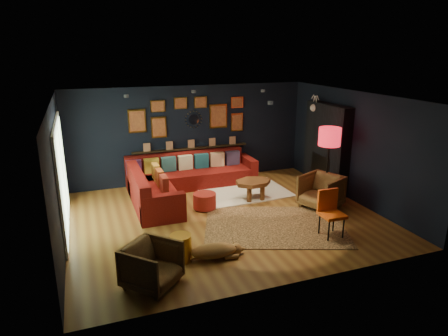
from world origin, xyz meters
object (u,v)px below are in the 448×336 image
object	(u,v)px
coffee_table	(253,184)
armchair_left	(152,263)
armchair_right	(321,190)
gold_stool	(181,248)
dog	(214,248)
pouf	(205,201)
sectional	(178,181)
orange_chair	(330,209)
floor_lamp	(329,140)

from	to	relation	value
coffee_table	armchair_left	size ratio (longest dim) A/B	1.27
armchair_right	gold_stool	xyz separation A→B (m)	(-3.62, -1.25, -0.19)
armchair_left	coffee_table	bearing A→B (deg)	-0.29
gold_stool	dog	bearing A→B (deg)	-13.27
pouf	gold_stool	world-z (taller)	gold_stool
dog	sectional	bearing A→B (deg)	93.50
coffee_table	dog	bearing A→B (deg)	-127.45
dog	armchair_left	bearing A→B (deg)	-151.54
armchair_left	sectional	bearing A→B (deg)	26.94
pouf	orange_chair	distance (m)	2.85
pouf	armchair_left	xyz separation A→B (m)	(-1.68, -2.66, 0.18)
coffee_table	gold_stool	xyz separation A→B (m)	(-2.36, -2.22, -0.16)
floor_lamp	dog	distance (m)	3.88
pouf	orange_chair	bearing A→B (deg)	-47.91
sectional	pouf	xyz separation A→B (m)	(0.34, -1.20, -0.12)
floor_lamp	coffee_table	bearing A→B (deg)	151.51
sectional	coffee_table	xyz separation A→B (m)	(1.61, -1.04, 0.07)
gold_stool	floor_lamp	distance (m)	4.31
armchair_left	armchair_right	xyz separation A→B (m)	(4.23, 1.84, 0.04)
armchair_left	armchair_right	bearing A→B (deg)	-20.29
sectional	floor_lamp	xyz separation A→B (m)	(3.11, -1.86, 1.22)
coffee_table	armchair_right	distance (m)	1.60
armchair_left	floor_lamp	distance (m)	5.02
armchair_left	floor_lamp	xyz separation A→B (m)	(4.46, 2.00, 1.16)
armchair_right	gold_stool	bearing A→B (deg)	-95.03
armchair_left	orange_chair	distance (m)	3.62
coffee_table	orange_chair	bearing A→B (deg)	-74.68
pouf	armchair_right	world-z (taller)	armchair_right
gold_stool	dog	distance (m)	0.57
sectional	pouf	bearing A→B (deg)	-74.43
armchair_left	gold_stool	xyz separation A→B (m)	(0.60, 0.59, -0.15)
coffee_table	orange_chair	xyz separation A→B (m)	(0.62, -2.26, 0.15)
armchair_left	gold_stool	world-z (taller)	armchair_left
coffee_table	armchair_right	world-z (taller)	armchair_right
armchair_right	orange_chair	size ratio (longest dim) A/B	0.92
pouf	armchair_right	distance (m)	2.68
armchair_right	armchair_left	bearing A→B (deg)	-90.48
coffee_table	orange_chair	world-z (taller)	orange_chair
sectional	gold_stool	distance (m)	3.35
armchair_left	orange_chair	world-z (taller)	orange_chair
armchair_right	gold_stool	distance (m)	3.84
armchair_right	orange_chair	world-z (taller)	orange_chair
orange_chair	coffee_table	bearing A→B (deg)	106.24
gold_stool	armchair_right	bearing A→B (deg)	19.01
armchair_left	armchair_right	size ratio (longest dim) A/B	0.91
armchair_right	floor_lamp	distance (m)	1.16
pouf	sectional	bearing A→B (deg)	105.57
armchair_left	gold_stool	distance (m)	0.86
pouf	dog	distance (m)	2.25
sectional	armchair_left	world-z (taller)	sectional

